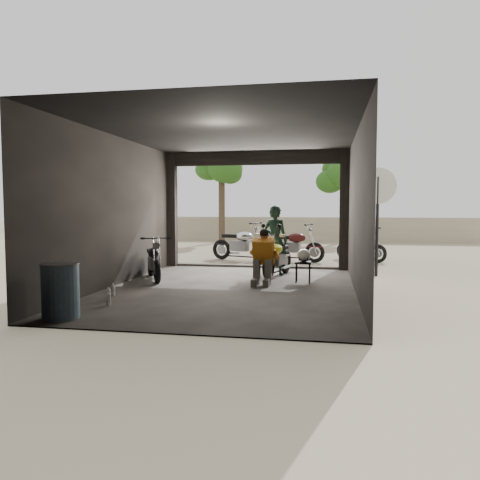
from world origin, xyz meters
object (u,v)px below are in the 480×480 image
(outside_bike_c, at_px, (361,244))
(main_bike, at_px, (278,255))
(outside_bike_b, at_px, (293,243))
(stool, at_px, (303,265))
(helmet, at_px, (304,255))
(left_bike, at_px, (154,258))
(rider, at_px, (275,240))
(outside_bike_a, at_px, (241,241))
(mechanic, at_px, (263,258))
(oil_drum, at_px, (60,292))
(sign_post, at_px, (378,202))

(outside_bike_c, bearing_deg, main_bike, -172.60)
(outside_bike_b, xyz_separation_m, stool, (0.52, -4.07, -0.18))
(helmet, bearing_deg, stool, -148.69)
(left_bike, distance_m, rider, 3.02)
(rider, bearing_deg, outside_bike_a, -44.50)
(outside_bike_b, distance_m, helmet, 4.09)
(outside_bike_b, xyz_separation_m, rider, (-0.23, -2.89, 0.27))
(mechanic, bearing_deg, main_bike, 84.00)
(main_bike, bearing_deg, outside_bike_a, 129.28)
(rider, bearing_deg, outside_bike_c, -104.02)
(left_bike, height_order, stool, left_bike)
(outside_bike_b, relative_size, oil_drum, 2.08)
(outside_bike_b, height_order, oil_drum, outside_bike_b)
(stool, distance_m, sign_post, 2.60)
(main_bike, relative_size, rider, 0.93)
(mechanic, height_order, oil_drum, mechanic)
(outside_bike_b, relative_size, mechanic, 1.50)
(stool, bearing_deg, outside_bike_c, 71.41)
(main_bike, bearing_deg, outside_bike_c, 73.50)
(main_bike, height_order, sign_post, sign_post)
(left_bike, xyz_separation_m, mechanic, (2.58, -0.26, 0.08))
(mechanic, bearing_deg, outside_bike_c, 66.58)
(stool, bearing_deg, oil_drum, -129.90)
(left_bike, distance_m, helmet, 3.45)
(sign_post, bearing_deg, outside_bike_a, 143.98)
(mechanic, relative_size, helmet, 3.74)
(outside_bike_c, bearing_deg, outside_bike_b, 143.92)
(helmet, relative_size, sign_post, 0.12)
(rider, relative_size, mechanic, 1.48)
(left_bike, xyz_separation_m, sign_post, (5.13, 1.55, 1.30))
(outside_bike_a, height_order, outside_bike_c, outside_bike_a)
(outside_bike_c, bearing_deg, helmet, -160.44)
(outside_bike_a, distance_m, rider, 3.22)
(helmet, relative_size, oil_drum, 0.37)
(main_bike, xyz_separation_m, stool, (0.66, -0.90, -0.13))
(rider, height_order, stool, rider)
(oil_drum, bearing_deg, stool, 50.10)
(mechanic, bearing_deg, outside_bike_b, 87.86)
(rider, relative_size, helmet, 5.51)
(outside_bike_b, relative_size, sign_post, 0.66)
(main_bike, distance_m, stool, 1.12)
(helmet, xyz_separation_m, oil_drum, (-3.41, -4.08, -0.20))
(left_bike, relative_size, oil_drum, 1.79)
(outside_bike_b, height_order, rider, rider)
(main_bike, relative_size, outside_bike_a, 0.89)
(mechanic, bearing_deg, sign_post, 37.28)
(sign_post, bearing_deg, oil_drum, -134.33)
(mechanic, bearing_deg, outside_bike_a, 108.16)
(main_bike, height_order, rider, rider)
(rider, distance_m, oil_drum, 5.90)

